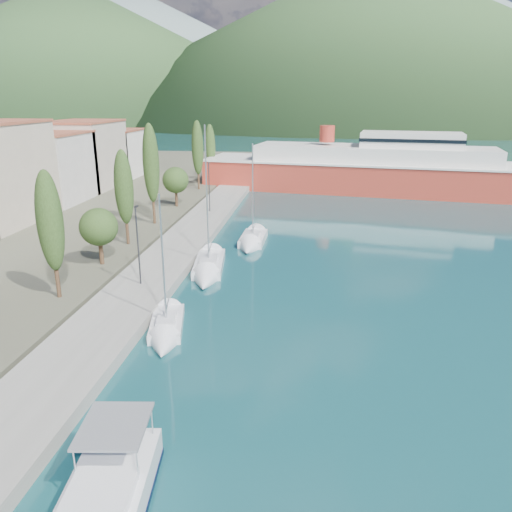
# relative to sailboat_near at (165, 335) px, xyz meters

# --- Properties ---
(ground) EXTENTS (1400.00, 1400.00, 0.00)m
(ground) POSITION_rel_sailboat_near_xyz_m (4.92, 112.92, -0.27)
(ground) COLOR #15494E
(quay) EXTENTS (5.00, 88.00, 0.80)m
(quay) POSITION_rel_sailboat_near_xyz_m (-4.08, 18.92, 0.13)
(quay) COLOR gray
(quay) RESTS_ON ground
(hills_far) EXTENTS (1480.00, 900.00, 180.00)m
(hills_far) POSITION_rel_sailboat_near_xyz_m (143.50, 611.65, 77.12)
(hills_far) COLOR slate
(hills_far) RESTS_ON ground
(hills_near) EXTENTS (1010.00, 520.00, 115.00)m
(hills_near) POSITION_rel_sailboat_near_xyz_m (102.96, 365.42, 48.91)
(hills_near) COLOR #305129
(hills_near) RESTS_ON ground
(town_buildings) EXTENTS (9.20, 69.20, 11.30)m
(town_buildings) POSITION_rel_sailboat_near_xyz_m (-27.08, 29.82, 5.29)
(town_buildings) COLOR beige
(town_buildings) RESTS_ON land_strip
(tree_row) EXTENTS (3.39, 64.76, 11.15)m
(tree_row) POSITION_rel_sailboat_near_xyz_m (-9.13, 25.20, 5.52)
(tree_row) COLOR #47301E
(tree_row) RESTS_ON land_strip
(lamp_posts) EXTENTS (0.15, 46.50, 6.06)m
(lamp_posts) POSITION_rel_sailboat_near_xyz_m (-4.08, 8.98, 3.81)
(lamp_posts) COLOR #2D2D33
(lamp_posts) RESTS_ON quay
(sailboat_near) EXTENTS (3.42, 7.11, 9.82)m
(sailboat_near) POSITION_rel_sailboat_near_xyz_m (0.00, 0.00, 0.00)
(sailboat_near) COLOR silver
(sailboat_near) RESTS_ON ground
(sailboat_mid) EXTENTS (3.55, 9.51, 13.36)m
(sailboat_mid) POSITION_rel_sailboat_near_xyz_m (0.16, 11.57, 0.05)
(sailboat_mid) COLOR silver
(sailboat_mid) RESTS_ON ground
(sailboat_far) EXTENTS (2.53, 7.59, 11.10)m
(sailboat_far) POSITION_rel_sailboat_near_xyz_m (2.70, 20.62, 0.04)
(sailboat_far) COLOR silver
(sailboat_far) RESTS_ON ground
(ferry) EXTENTS (54.88, 19.43, 10.68)m
(ferry) POSITION_rel_sailboat_near_xyz_m (17.99, 53.76, 2.98)
(ferry) COLOR #B33526
(ferry) RESTS_ON ground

